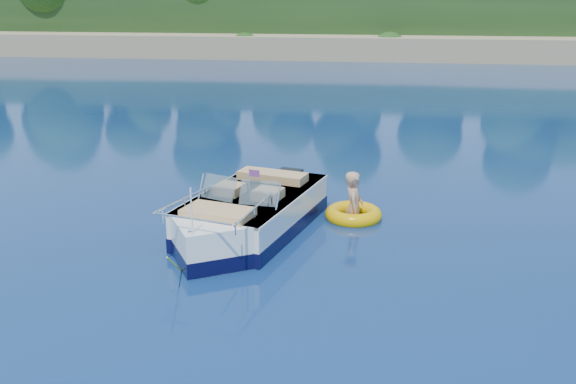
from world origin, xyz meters
TOP-DOWN VIEW (x-y plane):
  - ground at (0.00, 0.00)m, footprint 160.00×160.00m
  - shoreline at (0.00, 63.77)m, footprint 170.00×59.00m
  - motorboat at (-1.21, 3.62)m, footprint 2.70×5.14m
  - tow_tube at (0.82, 4.85)m, footprint 1.42×1.42m
  - boy at (0.83, 4.77)m, footprint 0.41×0.88m

SIDE VIEW (x-z plane):
  - ground at x=0.00m, z-range 0.00..0.00m
  - boy at x=0.83m, z-range -0.86..0.86m
  - tow_tube at x=0.82m, z-range -0.08..0.24m
  - motorboat at x=-1.21m, z-range -0.53..1.21m
  - shoreline at x=0.00m, z-range -2.02..3.98m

